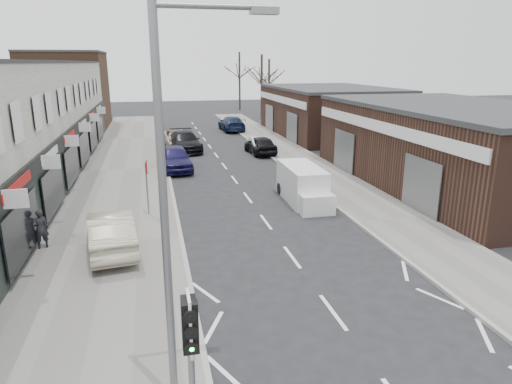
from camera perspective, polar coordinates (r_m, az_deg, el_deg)
ground at (r=12.40m, az=13.27°, el=-18.99°), size 160.00×160.00×0.00m
pavement_left at (r=31.85m, az=-16.08°, el=2.65°), size 5.50×64.00×0.12m
pavement_right at (r=33.51m, az=5.78°, el=3.83°), size 3.50×64.00×0.12m
brick_block_far at (r=54.79m, az=-22.50°, el=11.56°), size 8.00×10.00×8.00m
right_unit_near at (r=29.21m, az=23.80°, el=5.16°), size 10.00×18.00×4.50m
right_unit_far at (r=46.63m, az=9.09°, el=9.83°), size 10.00×16.00×4.50m
tree_far_a at (r=59.09m, az=0.70°, el=9.07°), size 3.60×3.60×8.00m
tree_far_b at (r=65.48m, az=1.60°, el=9.73°), size 3.60×3.60×7.50m
tree_far_c at (r=70.65m, az=-2.03°, el=10.18°), size 3.60×3.60×8.50m
traffic_light at (r=8.39m, az=-8.23°, el=-17.49°), size 0.28×0.60×3.10m
street_lamp at (r=8.57m, az=-10.35°, el=-0.56°), size 2.23×0.22×8.00m
warning_sign at (r=21.57m, az=-13.48°, el=2.56°), size 0.12×0.80×2.70m
white_van at (r=23.76m, az=5.86°, el=0.85°), size 1.77×4.81×1.86m
sedan_on_pavement at (r=18.08m, az=-17.72°, el=-4.71°), size 2.23×4.79×1.52m
pedestrian at (r=19.29m, az=-25.34°, el=-4.19°), size 0.66×0.55×1.55m
parked_car_left_a at (r=31.16m, az=-10.07°, el=4.19°), size 2.26×4.97×1.65m
parked_car_left_b at (r=37.98m, az=-8.84°, el=6.27°), size 2.63×5.62×1.59m
parked_car_left_c at (r=40.52m, az=-9.80°, el=6.67°), size 2.63×5.06×1.36m
parked_car_right_a at (r=37.11m, az=0.23°, el=5.99°), size 1.42×3.87×1.27m
parked_car_right_b at (r=36.26m, az=0.55°, el=5.91°), size 2.04×4.41×1.46m
parked_car_right_c at (r=48.96m, az=-3.07°, el=8.54°), size 2.33×5.39×1.55m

